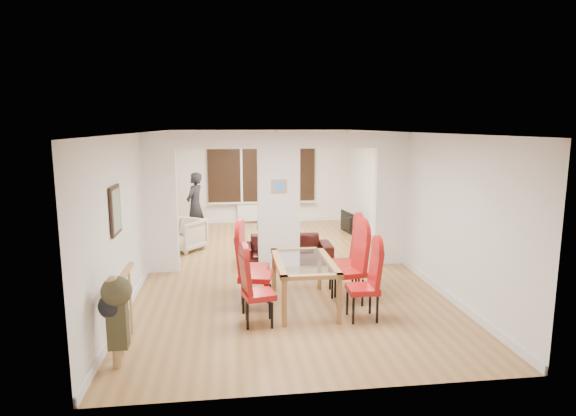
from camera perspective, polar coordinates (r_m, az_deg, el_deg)
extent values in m
cube|color=olive|center=(9.46, -1.09, -6.98)|extent=(5.00, 9.00, 0.01)
cube|color=white|center=(9.17, -1.11, 0.82)|extent=(5.00, 0.18, 2.60)
cube|color=black|center=(13.54, -3.13, 4.56)|extent=(3.00, 0.08, 1.80)
cube|color=white|center=(13.66, -3.07, -0.47)|extent=(1.40, 0.08, 0.50)
sphere|color=orange|center=(12.39, -1.38, 7.10)|extent=(0.36, 0.36, 0.36)
cube|color=gray|center=(6.87, -19.78, -0.26)|extent=(0.04, 0.52, 0.67)
cube|color=#4C8CD8|center=(9.04, -1.05, 2.60)|extent=(0.30, 0.03, 0.25)
imported|color=black|center=(9.70, -0.23, -4.92)|extent=(1.85, 0.77, 0.54)
imported|color=#BFB5A1|center=(10.85, -12.21, -3.11)|extent=(1.06, 1.06, 0.70)
imported|color=black|center=(12.09, -10.96, 0.40)|extent=(0.69, 0.59, 1.59)
imported|color=black|center=(12.38, 6.77, -1.75)|extent=(0.94, 0.27, 0.54)
cylinder|color=#143F19|center=(11.85, -0.93, -1.74)|extent=(0.06, 0.06, 0.26)
imported|color=black|center=(11.87, -1.32, -2.22)|extent=(0.22, 0.22, 0.05)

